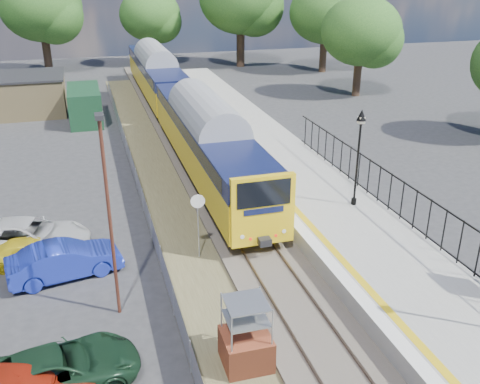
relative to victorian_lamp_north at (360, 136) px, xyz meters
name	(u,v)px	position (x,y,z in m)	size (l,w,h in m)	color
ground	(296,311)	(-5.30, -6.00, -4.30)	(120.00, 120.00, 0.00)	#2D2D30
track_bed	(217,203)	(-5.77, 3.67, -4.21)	(5.90, 80.00, 0.29)	#473F38
platform	(315,199)	(-1.10, 2.00, -3.85)	(5.00, 70.00, 0.90)	gray
platform_edge	(277,195)	(-3.16, 2.00, -3.39)	(0.90, 70.00, 0.01)	silver
victorian_lamp_north	(360,136)	(0.00, 0.00, 0.00)	(0.44, 0.44, 4.60)	black
palisade_fence	(425,216)	(1.25, -3.76, -2.46)	(0.12, 26.00, 2.00)	black
wire_fence	(138,185)	(-9.50, 6.00, -3.70)	(0.06, 52.00, 1.20)	#999EA3
outbuilding	(27,96)	(-16.21, 25.21, -2.78)	(10.80, 10.10, 3.12)	tan
tree_line	(157,15)	(-3.90, 36.00, 2.31)	(56.80, 43.80, 11.88)	#332319
train	(175,97)	(-5.30, 18.20, -1.96)	(2.82, 40.83, 3.51)	gold
brick_plinth	(246,335)	(-7.80, -8.12, -3.18)	(1.46, 1.46, 2.33)	brown
speed_sign	(198,215)	(-7.80, -1.37, -2.29)	(0.59, 0.13, 2.93)	#999EA3
carpark_lamp	(109,207)	(-11.34, -4.29, -0.19)	(0.25, 0.50, 7.23)	#50261A
car_green	(56,371)	(-13.34, -7.61, -3.63)	(2.21, 4.79, 1.33)	#16311E
car_blue	(65,260)	(-13.16, -1.27, -3.58)	(1.52, 4.35, 1.43)	#1B2BA3
car_yellow	(34,252)	(-14.41, 0.06, -3.75)	(1.53, 3.76, 1.09)	gold
car_white	(28,236)	(-14.67, 1.25, -3.58)	(2.38, 5.16, 1.44)	silver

